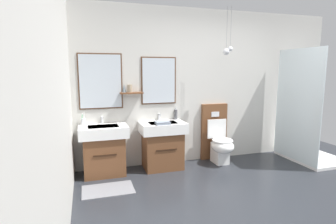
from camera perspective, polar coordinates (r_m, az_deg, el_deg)
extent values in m
cube|color=#23262B|center=(3.66, 20.82, -18.52)|extent=(5.99, 5.07, 0.10)
cube|color=beige|center=(4.87, 8.10, 5.35)|extent=(4.79, 0.12, 2.61)
cube|color=#4C301E|center=(4.35, -13.98, 6.26)|extent=(0.67, 0.02, 0.86)
cube|color=silver|center=(4.34, -13.97, 6.26)|extent=(0.63, 0.01, 0.82)
cube|color=#4C301E|center=(4.50, -1.97, 6.60)|extent=(0.59, 0.02, 0.77)
cube|color=silver|center=(4.49, -1.93, 6.59)|extent=(0.55, 0.01, 0.73)
cube|color=brown|center=(4.34, -7.66, 3.98)|extent=(0.36, 0.14, 0.02)
cone|color=slate|center=(4.33, -9.20, 4.95)|extent=(0.06, 0.06, 0.13)
cylinder|color=gray|center=(4.33, -8.03, 4.92)|extent=(0.08, 0.08, 0.12)
cylinder|color=gray|center=(4.71, 13.09, 17.21)|extent=(0.01, 0.01, 0.63)
sphere|color=silver|center=(4.67, 12.93, 12.78)|extent=(0.08, 0.08, 0.08)
cylinder|color=gray|center=(4.68, 12.28, 17.00)|extent=(0.01, 0.01, 0.67)
sphere|color=silver|center=(4.64, 12.12, 12.26)|extent=(0.11, 0.11, 0.11)
cube|color=beige|center=(2.56, -22.94, 1.62)|extent=(0.12, 3.87, 2.61)
cube|color=slate|center=(3.87, -12.46, -15.64)|extent=(0.68, 0.44, 0.01)
cube|color=brown|center=(4.33, -13.26, -8.83)|extent=(0.61, 0.46, 0.60)
cube|color=black|center=(4.09, -13.07, -8.86)|extent=(0.33, 0.01, 0.02)
cube|color=white|center=(4.23, -13.44, -3.92)|extent=(0.72, 0.51, 0.16)
cube|color=silver|center=(4.19, -13.45, -3.11)|extent=(0.45, 0.28, 0.03)
cylinder|color=silver|center=(4.41, -13.68, -1.60)|extent=(0.03, 0.03, 0.11)
cylinder|color=silver|center=(4.35, -13.66, -1.11)|extent=(0.02, 0.11, 0.02)
cube|color=brown|center=(4.48, -1.18, -7.99)|extent=(0.61, 0.46, 0.60)
cube|color=black|center=(4.24, -0.30, -7.95)|extent=(0.33, 0.01, 0.02)
cube|color=white|center=(4.39, -1.19, -3.23)|extent=(0.72, 0.51, 0.16)
cube|color=silver|center=(4.35, -1.09, -2.44)|extent=(0.45, 0.28, 0.03)
cylinder|color=silver|center=(4.56, -1.91, -1.02)|extent=(0.03, 0.03, 0.11)
cylinder|color=silver|center=(4.50, -1.73, -0.53)|extent=(0.02, 0.11, 0.02)
cube|color=brown|center=(4.97, 9.52, -4.01)|extent=(0.48, 0.10, 1.00)
cube|color=silver|center=(4.86, 9.89, -0.47)|extent=(0.15, 0.01, 0.09)
cube|color=white|center=(4.83, 10.83, -8.49)|extent=(0.22, 0.30, 0.34)
ellipsoid|color=white|center=(4.72, 11.34, -7.02)|extent=(0.37, 0.46, 0.24)
torus|color=white|center=(4.70, 11.37, -5.90)|extent=(0.35, 0.35, 0.04)
cube|color=white|center=(4.85, 10.20, -3.46)|extent=(0.35, 0.03, 0.33)
cylinder|color=silver|center=(4.38, -17.33, -1.94)|extent=(0.07, 0.07, 0.09)
cylinder|color=white|center=(4.37, -17.18, -1.21)|extent=(0.01, 0.04, 0.16)
cube|color=white|center=(4.34, -17.22, -0.17)|extent=(0.01, 0.02, 0.03)
cylinder|color=#33B266|center=(4.37, -17.61, -1.31)|extent=(0.02, 0.02, 0.15)
cube|color=white|center=(4.36, -17.55, -0.31)|extent=(0.01, 0.02, 0.03)
cylinder|color=#4C4C51|center=(4.62, 1.64, -0.54)|extent=(0.06, 0.06, 0.17)
cylinder|color=silver|center=(4.60, 1.65, 0.71)|extent=(0.02, 0.02, 0.04)
cube|color=gray|center=(4.21, -1.14, -2.31)|extent=(0.22, 0.16, 0.04)
cube|color=white|center=(5.61, 28.14, -8.49)|extent=(0.86, 1.03, 0.05)
cube|color=silver|center=(5.12, 25.54, 1.29)|extent=(0.02, 1.03, 1.90)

